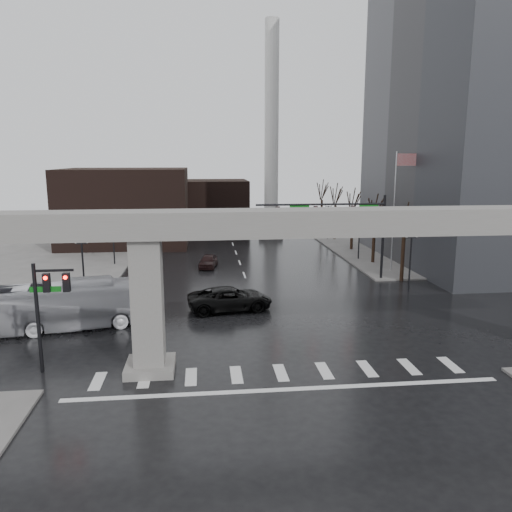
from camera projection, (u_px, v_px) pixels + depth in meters
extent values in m
plane|color=black|center=(278.00, 365.00, 27.82)|extent=(160.00, 160.00, 0.00)
cube|color=slate|center=(432.00, 245.00, 65.69)|extent=(28.00, 36.00, 0.15)
cube|color=slate|center=(20.00, 253.00, 60.15)|extent=(28.00, 36.00, 0.15)
cube|color=gray|center=(279.00, 223.00, 26.28)|extent=(48.00, 2.20, 1.40)
cube|color=gray|center=(148.00, 306.00, 26.37)|extent=(1.60, 1.60, 7.30)
cube|color=gray|center=(150.00, 366.00, 27.03)|extent=(2.60, 2.60, 0.50)
cube|color=#5C5B60|center=(507.00, 64.00, 52.10)|extent=(22.00, 26.00, 42.00)
cube|color=black|center=(127.00, 207.00, 66.33)|extent=(16.00, 14.00, 10.00)
cube|color=black|center=(215.00, 206.00, 77.56)|extent=(10.00, 10.00, 8.00)
cylinder|color=silver|center=(272.00, 132.00, 70.43)|extent=(2.00, 2.00, 30.00)
cylinder|color=gray|center=(271.00, 233.00, 73.21)|extent=(3.60, 3.60, 1.20)
cylinder|color=black|center=(383.00, 238.00, 46.75)|extent=(0.24, 0.24, 8.00)
cylinder|color=black|center=(321.00, 204.00, 45.49)|extent=(12.00, 0.18, 0.18)
cube|color=black|center=(353.00, 211.00, 45.94)|extent=(0.35, 0.30, 1.00)
cube|color=black|center=(316.00, 212.00, 45.56)|extent=(0.35, 0.30, 1.00)
cube|color=black|center=(278.00, 212.00, 45.19)|extent=(0.35, 0.30, 1.00)
sphere|color=#FF0C05|center=(353.00, 208.00, 45.70)|extent=(0.20, 0.20, 0.20)
cube|color=#0D6014|center=(369.00, 206.00, 46.01)|extent=(1.80, 0.05, 0.35)
cube|color=#0D6014|center=(299.00, 207.00, 45.32)|extent=(1.80, 0.05, 0.35)
cylinder|color=black|center=(38.00, 319.00, 26.37)|extent=(0.20, 0.20, 6.00)
cylinder|color=black|center=(54.00, 270.00, 25.97)|extent=(2.00, 0.14, 0.14)
cube|color=black|center=(47.00, 283.00, 26.05)|extent=(0.35, 0.30, 1.00)
cube|color=black|center=(66.00, 282.00, 26.16)|extent=(0.35, 0.30, 1.00)
cube|color=#0D6014|center=(45.00, 289.00, 26.11)|extent=(1.60, 0.05, 0.30)
cylinder|color=silver|center=(394.00, 213.00, 49.72)|extent=(0.12, 0.12, 12.00)
cube|color=red|center=(406.00, 160.00, 48.82)|extent=(2.00, 0.03, 1.20)
cylinder|color=black|center=(410.00, 265.00, 42.45)|extent=(0.14, 0.14, 4.80)
cube|color=black|center=(412.00, 238.00, 42.00)|extent=(0.90, 0.06, 0.06)
sphere|color=silver|center=(407.00, 236.00, 41.91)|extent=(0.32, 0.32, 0.32)
sphere|color=silver|center=(417.00, 235.00, 42.01)|extent=(0.32, 0.32, 0.32)
cylinder|color=black|center=(359.00, 239.00, 56.11)|extent=(0.14, 0.14, 4.80)
cube|color=black|center=(360.00, 218.00, 55.65)|extent=(0.90, 0.06, 0.06)
sphere|color=silver|center=(356.00, 216.00, 55.57)|extent=(0.32, 0.32, 0.32)
sphere|color=silver|center=(364.00, 216.00, 55.66)|extent=(0.32, 0.32, 0.32)
cylinder|color=black|center=(328.00, 223.00, 69.76)|extent=(0.14, 0.14, 4.80)
cube|color=black|center=(328.00, 206.00, 69.31)|extent=(0.90, 0.06, 0.06)
sphere|color=silver|center=(325.00, 205.00, 69.22)|extent=(0.32, 0.32, 0.32)
sphere|color=silver|center=(332.00, 205.00, 69.32)|extent=(0.32, 0.32, 0.32)
cylinder|color=black|center=(84.00, 273.00, 39.58)|extent=(0.14, 0.14, 4.80)
cube|color=black|center=(82.00, 244.00, 39.12)|extent=(0.90, 0.06, 0.06)
sphere|color=silver|center=(75.00, 241.00, 39.04)|extent=(0.32, 0.32, 0.32)
sphere|color=silver|center=(87.00, 241.00, 39.13)|extent=(0.32, 0.32, 0.32)
cylinder|color=black|center=(114.00, 243.00, 53.23)|extent=(0.14, 0.14, 4.80)
cube|color=black|center=(112.00, 222.00, 52.78)|extent=(0.90, 0.06, 0.06)
sphere|color=silver|center=(108.00, 220.00, 52.69)|extent=(0.32, 0.32, 0.32)
sphere|color=silver|center=(117.00, 220.00, 52.79)|extent=(0.32, 0.32, 0.32)
cylinder|color=black|center=(131.00, 226.00, 66.89)|extent=(0.14, 0.14, 4.80)
cube|color=black|center=(130.00, 208.00, 66.43)|extent=(0.90, 0.06, 0.06)
sphere|color=silver|center=(127.00, 207.00, 66.35)|extent=(0.32, 0.32, 0.32)
sphere|color=silver|center=(134.00, 207.00, 66.44)|extent=(0.32, 0.32, 0.32)
cylinder|color=black|center=(403.00, 257.00, 46.48)|extent=(0.34, 0.34, 4.55)
cylinder|color=black|center=(405.00, 217.00, 45.76)|extent=(0.12, 1.52, 2.98)
cylinder|color=black|center=(409.00, 219.00, 46.10)|extent=(0.83, 1.14, 2.51)
cylinder|color=black|center=(374.00, 242.00, 54.28)|extent=(0.34, 0.34, 4.66)
cylinder|color=black|center=(375.00, 207.00, 53.54)|extent=(0.12, 1.55, 3.05)
cylinder|color=black|center=(379.00, 209.00, 53.88)|extent=(0.85, 1.16, 2.57)
cylinder|color=black|center=(352.00, 231.00, 62.07)|extent=(0.34, 0.34, 4.76)
cylinder|color=black|center=(353.00, 200.00, 61.31)|extent=(0.12, 1.59, 3.11)
cylinder|color=black|center=(356.00, 202.00, 61.66)|extent=(0.86, 1.18, 2.62)
cylinder|color=black|center=(335.00, 223.00, 69.86)|extent=(0.34, 0.34, 4.87)
cylinder|color=black|center=(336.00, 194.00, 69.09)|extent=(0.12, 1.62, 3.18)
cylinder|color=black|center=(339.00, 196.00, 69.43)|extent=(0.88, 1.20, 2.68)
cylinder|color=black|center=(321.00, 216.00, 77.65)|extent=(0.34, 0.34, 4.97)
cylinder|color=black|center=(322.00, 190.00, 76.86)|extent=(0.12, 1.65, 3.25)
cylinder|color=black|center=(325.00, 191.00, 77.21)|extent=(0.89, 1.23, 2.74)
imported|color=black|center=(230.00, 299.00, 37.76)|extent=(6.72, 3.83, 1.77)
imported|color=silver|center=(71.00, 305.00, 33.57)|extent=(12.09, 5.04, 3.28)
imported|color=black|center=(208.00, 261.00, 52.52)|extent=(2.31, 4.27, 1.38)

